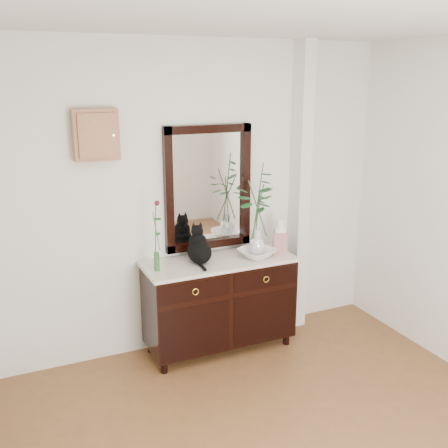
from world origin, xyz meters
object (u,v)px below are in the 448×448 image
sideboard (219,300)px  cat (199,245)px  ginger_jar (280,236)px  lotus_bowl (257,253)px

sideboard → cat: cat is taller
sideboard → cat: 0.57m
cat → ginger_jar: (0.75, -0.06, -0.00)m
lotus_bowl → ginger_jar: size_ratio=0.94×
sideboard → cat: (-0.18, 0.00, 0.54)m
cat → sideboard: bearing=4.1°
sideboard → lotus_bowl: 0.53m
ginger_jar → cat: bearing=175.4°
sideboard → ginger_jar: ginger_jar is taller
cat → lotus_bowl: size_ratio=1.06×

